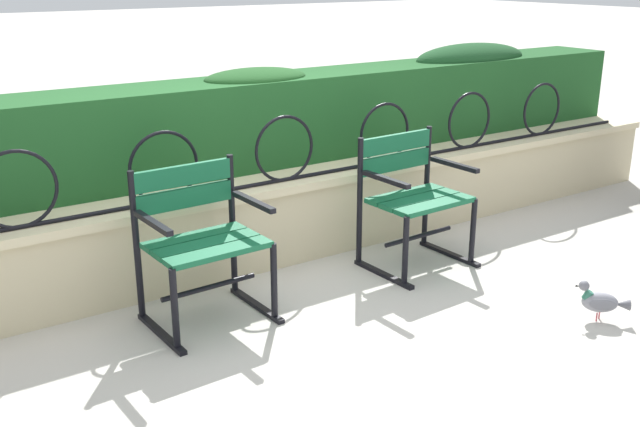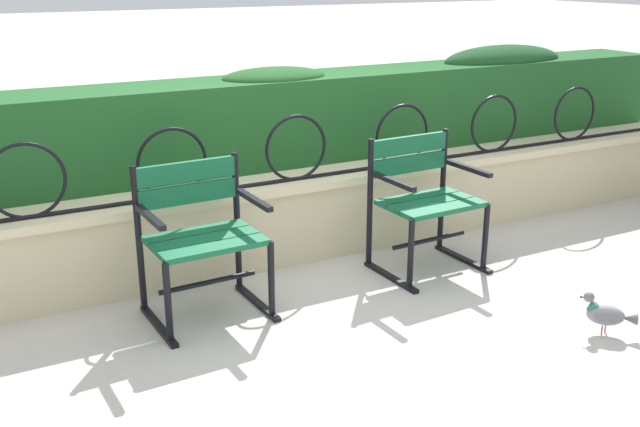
{
  "view_description": "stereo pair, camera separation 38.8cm",
  "coord_description": "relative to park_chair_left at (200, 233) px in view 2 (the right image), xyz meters",
  "views": [
    {
      "loc": [
        -2.11,
        -3.02,
        1.82
      ],
      "look_at": [
        0.0,
        0.11,
        0.55
      ],
      "focal_mm": 41.48,
      "sensor_mm": 36.0,
      "label": 1
    },
    {
      "loc": [
        -1.78,
        -3.22,
        1.82
      ],
      "look_at": [
        0.0,
        0.11,
        0.55
      ],
      "focal_mm": 41.48,
      "sensor_mm": 36.0,
      "label": 2
    }
  ],
  "objects": [
    {
      "name": "ground_plane",
      "position": [
        0.59,
        -0.37,
        -0.46
      ],
      "size": [
        60.0,
        60.0,
        0.0
      ],
      "primitive_type": "plane",
      "color": "#BCB7AD"
    },
    {
      "name": "stone_wall",
      "position": [
        0.59,
        0.51,
        -0.19
      ],
      "size": [
        7.45,
        0.41,
        0.53
      ],
      "color": "beige",
      "rests_on": "ground"
    },
    {
      "name": "iron_arch_fence",
      "position": [
        0.42,
        0.44,
        0.26
      ],
      "size": [
        6.91,
        0.02,
        0.42
      ],
      "color": "black",
      "rests_on": "stone_wall"
    },
    {
      "name": "hedge_row",
      "position": [
        0.65,
        0.94,
        0.39
      ],
      "size": [
        7.31,
        0.51,
        0.7
      ],
      "color": "#1E5123",
      "rests_on": "stone_wall"
    },
    {
      "name": "park_chair_left",
      "position": [
        0.0,
        0.0,
        0.0
      ],
      "size": [
        0.63,
        0.54,
        0.83
      ],
      "color": "#145B38",
      "rests_on": "ground"
    },
    {
      "name": "park_chair_right",
      "position": [
        1.44,
        -0.03,
        -0.0
      ],
      "size": [
        0.64,
        0.55,
        0.83
      ],
      "color": "#145B38",
      "rests_on": "ground"
    },
    {
      "name": "pigeon_near_chairs",
      "position": [
        1.75,
        -1.24,
        -0.35
      ],
      "size": [
        0.24,
        0.23,
        0.22
      ],
      "color": "gray",
      "rests_on": "ground"
    }
  ]
}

